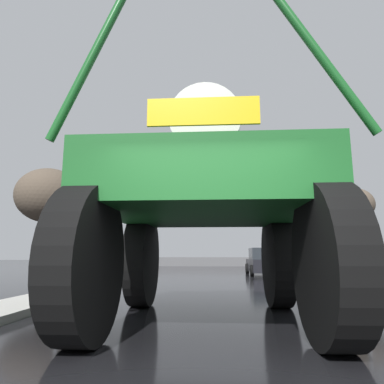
{
  "coord_description": "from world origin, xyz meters",
  "views": [
    {
      "loc": [
        0.05,
        -2.68,
        1.11
      ],
      "look_at": [
        -0.36,
        4.55,
        2.44
      ],
      "focal_mm": 32.25,
      "sensor_mm": 36.0,
      "label": 1
    }
  ],
  "objects_px": {
    "traffic_signal_near_right": "(356,213)",
    "bare_tree_right": "(354,206)",
    "oversize_sprayer": "(207,206)",
    "traffic_signal_near_left": "(67,204)",
    "bare_tree_left": "(49,196)",
    "sedan_ahead": "(264,262)"
  },
  "relations": [
    {
      "from": "sedan_ahead",
      "to": "bare_tree_left",
      "type": "bearing_deg",
      "value": 82.7
    },
    {
      "from": "oversize_sprayer",
      "to": "traffic_signal_near_left",
      "type": "distance_m",
      "value": 7.51
    },
    {
      "from": "oversize_sprayer",
      "to": "traffic_signal_near_left",
      "type": "bearing_deg",
      "value": 42.26
    },
    {
      "from": "bare_tree_right",
      "to": "bare_tree_left",
      "type": "bearing_deg",
      "value": -178.91
    },
    {
      "from": "oversize_sprayer",
      "to": "bare_tree_right",
      "type": "relative_size",
      "value": 1.02
    },
    {
      "from": "traffic_signal_near_right",
      "to": "bare_tree_right",
      "type": "xyz_separation_m",
      "value": [
        4.46,
        11.03,
        1.75
      ]
    },
    {
      "from": "sedan_ahead",
      "to": "traffic_signal_near_right",
      "type": "height_order",
      "value": "traffic_signal_near_right"
    },
    {
      "from": "traffic_signal_near_right",
      "to": "traffic_signal_near_left",
      "type": "bearing_deg",
      "value": -179.95
    },
    {
      "from": "sedan_ahead",
      "to": "traffic_signal_near_right",
      "type": "relative_size",
      "value": 1.2
    },
    {
      "from": "bare_tree_left",
      "to": "bare_tree_right",
      "type": "distance_m",
      "value": 20.27
    },
    {
      "from": "sedan_ahead",
      "to": "traffic_signal_near_left",
      "type": "height_order",
      "value": "traffic_signal_near_left"
    },
    {
      "from": "oversize_sprayer",
      "to": "traffic_signal_near_right",
      "type": "bearing_deg",
      "value": -40.86
    },
    {
      "from": "traffic_signal_near_left",
      "to": "bare_tree_left",
      "type": "height_order",
      "value": "bare_tree_left"
    },
    {
      "from": "traffic_signal_near_left",
      "to": "bare_tree_left",
      "type": "distance_m",
      "value": 12.39
    },
    {
      "from": "sedan_ahead",
      "to": "traffic_signal_near_right",
      "type": "xyz_separation_m",
      "value": [
        1.81,
        -8.78,
        1.78
      ]
    },
    {
      "from": "traffic_signal_near_left",
      "to": "bare_tree_right",
      "type": "distance_m",
      "value": 18.13
    },
    {
      "from": "traffic_signal_near_right",
      "to": "bare_tree_right",
      "type": "distance_m",
      "value": 12.03
    },
    {
      "from": "traffic_signal_near_left",
      "to": "oversize_sprayer",
      "type": "bearing_deg",
      "value": -48.14
    },
    {
      "from": "traffic_signal_near_left",
      "to": "sedan_ahead",
      "type": "bearing_deg",
      "value": 47.52
    },
    {
      "from": "traffic_signal_near_left",
      "to": "traffic_signal_near_right",
      "type": "distance_m",
      "value": 9.86
    },
    {
      "from": "oversize_sprayer",
      "to": "traffic_signal_near_right",
      "type": "relative_size",
      "value": 1.61
    },
    {
      "from": "bare_tree_right",
      "to": "oversize_sprayer",
      "type": "bearing_deg",
      "value": -119.37
    }
  ]
}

